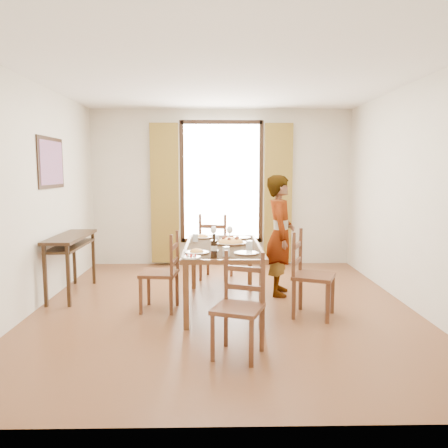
{
  "coord_description": "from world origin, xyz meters",
  "views": [
    {
      "loc": [
        -0.11,
        -5.14,
        1.65
      ],
      "look_at": [
        -0.0,
        0.15,
        1.0
      ],
      "focal_mm": 35.0,
      "sensor_mm": 36.0,
      "label": 1
    }
  ],
  "objects_px": {
    "pasta_platter": "(231,240)",
    "dining_table": "(223,251)",
    "console_table": "(71,244)",
    "man": "(280,235)"
  },
  "relations": [
    {
      "from": "pasta_platter",
      "to": "dining_table",
      "type": "bearing_deg",
      "value": -145.49
    },
    {
      "from": "console_table",
      "to": "dining_table",
      "type": "xyz_separation_m",
      "value": [
        2.01,
        -0.54,
        0.0
      ]
    },
    {
      "from": "man",
      "to": "pasta_platter",
      "type": "distance_m",
      "value": 0.8
    },
    {
      "from": "console_table",
      "to": "pasta_platter",
      "type": "relative_size",
      "value": 3.0
    },
    {
      "from": "console_table",
      "to": "man",
      "type": "height_order",
      "value": "man"
    },
    {
      "from": "dining_table",
      "to": "console_table",
      "type": "bearing_deg",
      "value": 164.87
    },
    {
      "from": "console_table",
      "to": "dining_table",
      "type": "distance_m",
      "value": 2.08
    },
    {
      "from": "dining_table",
      "to": "pasta_platter",
      "type": "bearing_deg",
      "value": 34.51
    },
    {
      "from": "man",
      "to": "pasta_platter",
      "type": "height_order",
      "value": "man"
    },
    {
      "from": "console_table",
      "to": "dining_table",
      "type": "height_order",
      "value": "console_table"
    }
  ]
}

